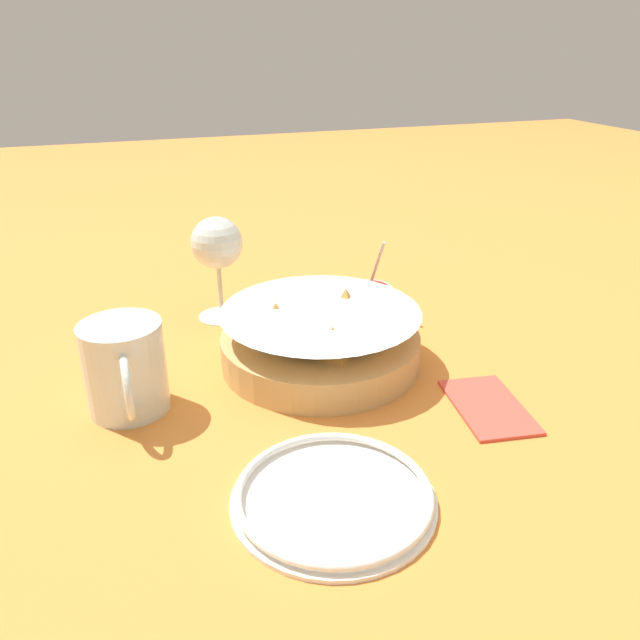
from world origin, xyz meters
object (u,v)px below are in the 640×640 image
object	(u,v)px
food_basket	(320,339)
wine_glass	(217,247)
sauce_cup	(371,296)
beer_mug	(125,371)
side_plate	(334,496)

from	to	relation	value
food_basket	wine_glass	distance (m)	0.22
sauce_cup	wine_glass	xyz separation A→B (m)	(-0.05, -0.23, 0.09)
beer_mug	side_plate	distance (m)	0.29
food_basket	wine_glass	world-z (taller)	wine_glass
food_basket	beer_mug	size ratio (longest dim) A/B	1.94
sauce_cup	side_plate	world-z (taller)	sauce_cup
sauce_cup	side_plate	size ratio (longest dim) A/B	0.63
sauce_cup	beer_mug	xyz separation A→B (m)	(0.17, -0.38, 0.03)
beer_mug	wine_glass	bearing A→B (deg)	145.53
food_basket	sauce_cup	distance (m)	0.20
food_basket	sauce_cup	bearing A→B (deg)	136.77
wine_glass	food_basket	bearing A→B (deg)	26.47
sauce_cup	food_basket	bearing A→B (deg)	-43.23
food_basket	beer_mug	distance (m)	0.25
food_basket	beer_mug	world-z (taller)	beer_mug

